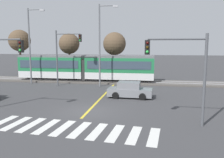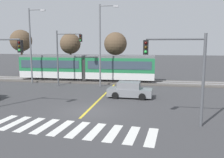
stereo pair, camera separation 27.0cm
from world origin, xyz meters
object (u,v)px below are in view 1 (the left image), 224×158
(traffic_light_far_left, at_px, (64,50))
(street_lamp_west, at_px, (31,42))
(light_rail_tram, at_px, (85,67))
(traffic_light_near_right, at_px, (183,65))
(bare_tree_far_west, at_px, (20,41))
(bare_tree_east, at_px, (115,44))
(bare_tree_west, at_px, (69,44))
(street_lamp_centre, at_px, (101,41))
(sedan_crossing, at_px, (130,90))

(traffic_light_far_left, height_order, street_lamp_west, street_lamp_west)
(light_rail_tram, distance_m, traffic_light_near_right, 19.59)
(bare_tree_far_west, bearing_deg, traffic_light_near_right, -42.12)
(light_rail_tram, height_order, bare_tree_east, bare_tree_east)
(street_lamp_west, bearing_deg, bare_tree_east, 39.55)
(light_rail_tram, distance_m, bare_tree_west, 7.11)
(traffic_light_far_left, xyz_separation_m, street_lamp_west, (-4.89, 1.03, 1.01))
(light_rail_tram, distance_m, street_lamp_west, 7.72)
(street_lamp_west, relative_size, bare_tree_west, 1.40)
(street_lamp_centre, height_order, bare_tree_west, street_lamp_centre)
(bare_tree_east, bearing_deg, light_rail_tram, -121.22)
(sedan_crossing, distance_m, bare_tree_west, 18.21)
(traffic_light_far_left, xyz_separation_m, bare_tree_east, (4.72, 8.96, 0.76))
(bare_tree_west, relative_size, bare_tree_east, 0.98)
(traffic_light_near_right, bearing_deg, street_lamp_west, 142.00)
(sedan_crossing, xyz_separation_m, street_lamp_west, (-13.35, 6.21, 4.70))
(street_lamp_centre, bearing_deg, bare_tree_east, 88.54)
(street_lamp_centre, xyz_separation_m, bare_tree_west, (-6.99, 8.42, -0.29))
(traffic_light_far_left, bearing_deg, street_lamp_west, 168.16)
(sedan_crossing, distance_m, street_lamp_west, 15.46)
(bare_tree_far_west, xyz_separation_m, bare_tree_west, (8.50, -0.02, -0.50))
(bare_tree_far_west, bearing_deg, street_lamp_west, -51.38)
(street_lamp_west, bearing_deg, street_lamp_centre, -4.82)
(sedan_crossing, relative_size, bare_tree_far_west, 0.57)
(traffic_light_near_right, height_order, bare_tree_far_west, bare_tree_far_west)
(light_rail_tram, distance_m, street_lamp_centre, 5.69)
(bare_tree_far_west, bearing_deg, sedan_crossing, -35.44)
(traffic_light_near_right, xyz_separation_m, street_lamp_centre, (-7.91, 12.72, 1.62))
(light_rail_tram, distance_m, bare_tree_far_west, 13.96)
(traffic_light_far_left, xyz_separation_m, bare_tree_west, (-2.50, 8.66, 0.78))
(street_lamp_west, bearing_deg, light_rail_tram, 22.60)
(street_lamp_west, relative_size, bare_tree_far_west, 1.29)
(sedan_crossing, height_order, traffic_light_far_left, traffic_light_far_left)
(light_rail_tram, height_order, traffic_light_far_left, traffic_light_far_left)
(traffic_light_near_right, bearing_deg, bare_tree_west, 125.18)
(traffic_light_far_left, xyz_separation_m, bare_tree_far_west, (-11.00, 8.67, 1.27))
(traffic_light_near_right, distance_m, bare_tree_west, 25.91)
(bare_tree_east, bearing_deg, traffic_light_near_right, -70.28)
(bare_tree_west, bearing_deg, street_lamp_west, -107.41)
(light_rail_tram, xyz_separation_m, sedan_crossing, (6.93, -8.88, -1.35))
(traffic_light_near_right, height_order, traffic_light_far_left, traffic_light_far_left)
(street_lamp_centre, xyz_separation_m, bare_tree_far_west, (-15.50, 8.44, 0.21))
(sedan_crossing, relative_size, street_lamp_west, 0.44)
(street_lamp_centre, relative_size, bare_tree_far_west, 1.30)
(sedan_crossing, xyz_separation_m, traffic_light_far_left, (-8.46, 5.18, 3.69))
(street_lamp_west, distance_m, bare_tree_west, 8.00)
(traffic_light_near_right, height_order, street_lamp_centre, street_lamp_centre)
(traffic_light_near_right, xyz_separation_m, bare_tree_far_west, (-23.41, 21.16, 1.82))
(street_lamp_west, bearing_deg, sedan_crossing, -24.93)
(sedan_crossing, height_order, street_lamp_centre, street_lamp_centre)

